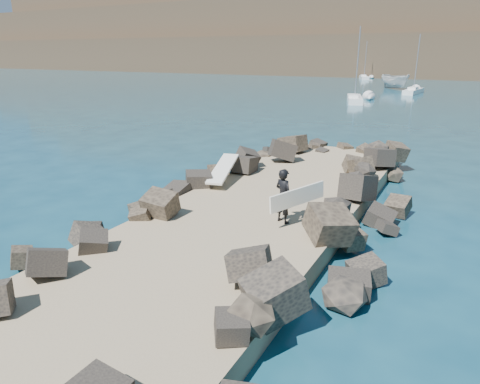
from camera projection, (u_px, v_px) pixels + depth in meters
The scene contains 10 objects.
ground at pixel (254, 226), 14.40m from camera, with size 800.00×800.00×0.00m, color #0F384C.
jetty at pixel (224, 240), 12.63m from camera, with size 6.00×26.00×0.60m, color #8C7759.
riprap_left at pixel (157, 212), 14.29m from camera, with size 2.60×22.00×1.00m, color black.
riprap_right at pixel (325, 247), 11.69m from camera, with size 2.60×22.00×1.00m, color black.
surfboard_resting at pixel (223, 171), 17.10m from camera, with size 0.65×2.61×0.09m, color white.
boat_imported at pixel (395, 81), 68.25m from camera, with size 2.33×6.18×2.39m, color silver.
surfer_with_board at pixel (285, 196), 12.88m from camera, with size 1.33×1.89×1.69m.
sailboat_a at pixel (354, 99), 50.21m from camera, with size 3.44×7.24×8.54m.
sailboat_b at pixel (413, 91), 60.54m from camera, with size 2.16×6.82×8.12m.
sailboat_e at pixel (364, 77), 93.74m from camera, with size 3.48×6.78×8.08m.
Camera 1 is at (5.88, -11.97, 5.57)m, focal length 32.00 mm.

